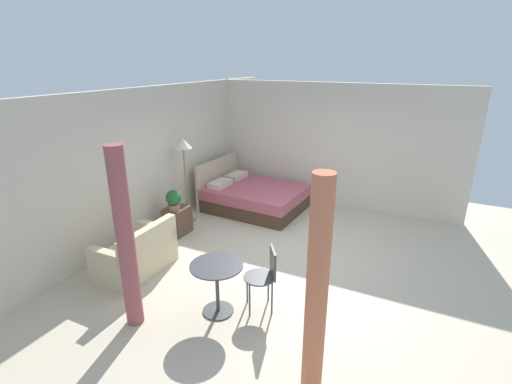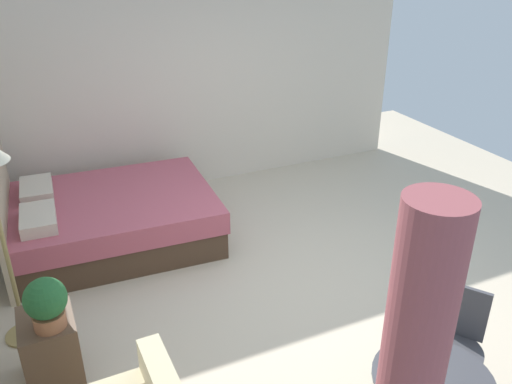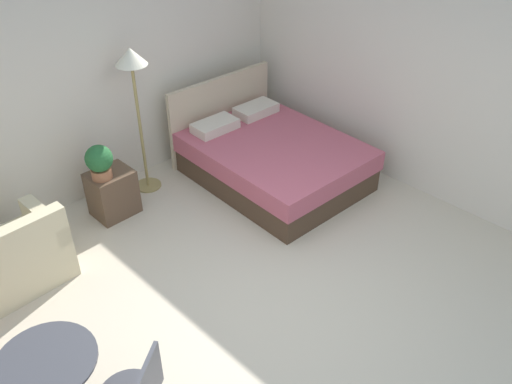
{
  "view_description": "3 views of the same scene",
  "coord_description": "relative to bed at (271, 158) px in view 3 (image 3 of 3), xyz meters",
  "views": [
    {
      "loc": [
        -5.44,
        -2.12,
        3.23
      ],
      "look_at": [
        -0.18,
        0.51,
        1.14
      ],
      "focal_mm": 26.19,
      "sensor_mm": 36.0,
      "label": 1
    },
    {
      "loc": [
        -3.52,
        2.1,
        3.01
      ],
      "look_at": [
        0.59,
        0.24,
        0.82
      ],
      "focal_mm": 37.15,
      "sensor_mm": 36.0,
      "label": 2
    },
    {
      "loc": [
        -2.5,
        -2.41,
        3.7
      ],
      "look_at": [
        0.23,
        0.34,
        1.02
      ],
      "focal_mm": 37.51,
      "sensor_mm": 36.0,
      "label": 3
    }
  ],
  "objects": [
    {
      "name": "ground_plane",
      "position": [
        -1.64,
        -1.49,
        -0.3
      ],
      "size": [
        8.57,
        8.64,
        0.02
      ],
      "primitive_type": "cube",
      "color": "beige"
    },
    {
      "name": "potted_plant",
      "position": [
        -1.9,
        0.71,
        0.46
      ],
      "size": [
        0.29,
        0.29,
        0.39
      ],
      "color": "#935B3D",
      "rests_on": "nightstand"
    },
    {
      "name": "nightstand",
      "position": [
        -1.8,
        0.74,
        -0.02
      ],
      "size": [
        0.48,
        0.39,
        0.54
      ],
      "color": "brown",
      "rests_on": "ground"
    },
    {
      "name": "wall_back",
      "position": [
        -1.64,
        1.33,
        1.09
      ],
      "size": [
        8.57,
        0.12,
        2.77
      ],
      "primitive_type": "cube",
      "color": "beige",
      "rests_on": "ground"
    },
    {
      "name": "bed",
      "position": [
        0.0,
        0.0,
        0.0
      ],
      "size": [
        1.71,
        2.17,
        1.05
      ],
      "color": "#473323",
      "rests_on": "ground"
    },
    {
      "name": "wall_right",
      "position": [
        1.15,
        -1.49,
        1.09
      ],
      "size": [
        0.12,
        5.64,
        2.77
      ],
      "primitive_type": "cube",
      "color": "beige",
      "rests_on": "ground"
    },
    {
      "name": "balcony_table",
      "position": [
        -3.51,
        -1.26,
        0.21
      ],
      "size": [
        0.7,
        0.7,
        0.72
      ],
      "color": "#3F3F44",
      "rests_on": "ground"
    },
    {
      "name": "floor_lamp",
      "position": [
        -1.21,
        0.93,
        1.18
      ],
      "size": [
        0.35,
        0.35,
        1.75
      ],
      "color": "#99844C",
      "rests_on": "ground"
    }
  ]
}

